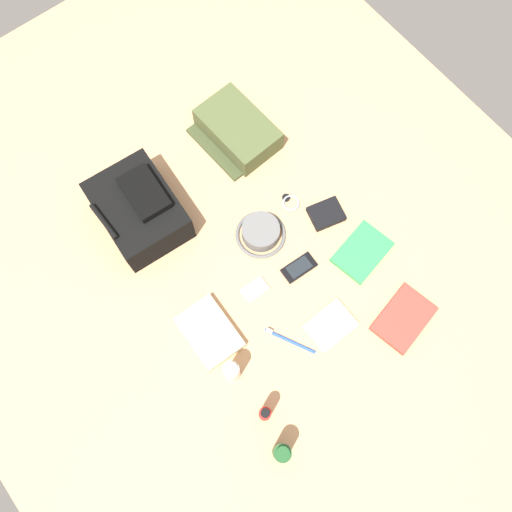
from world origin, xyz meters
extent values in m
cube|color=tan|center=(0.00, 0.00, -0.01)|extent=(2.64, 2.02, 0.02)
cube|color=black|center=(0.36, 0.21, 0.07)|extent=(0.33, 0.26, 0.14)
cube|color=black|center=(0.36, 0.17, 0.15)|extent=(0.18, 0.12, 0.03)
cylinder|color=black|center=(0.36, 0.32, 0.15)|extent=(0.14, 0.02, 0.02)
cube|color=#47512D|center=(0.41, -0.24, 0.05)|extent=(0.29, 0.19, 0.09)
cube|color=#394124|center=(0.41, -0.14, 0.01)|extent=(0.27, 0.08, 0.01)
cylinder|color=#5F5F5F|center=(0.06, -0.07, 0.03)|extent=(0.13, 0.13, 0.05)
torus|color=#5F5F5F|center=(0.06, -0.07, 0.01)|extent=(0.17, 0.17, 0.01)
cylinder|color=#19471E|center=(-0.52, 0.32, 0.07)|extent=(0.05, 0.05, 0.13)
cylinder|color=#19471E|center=(-0.52, 0.32, 0.14)|extent=(0.04, 0.04, 0.01)
cylinder|color=red|center=(-0.40, 0.29, 0.07)|extent=(0.04, 0.04, 0.13)
cylinder|color=black|center=(-0.40, 0.29, 0.14)|extent=(0.03, 0.03, 0.01)
cylinder|color=white|center=(-0.25, 0.29, 0.07)|extent=(0.05, 0.05, 0.14)
cylinder|color=silver|center=(-0.25, 0.29, 0.15)|extent=(0.04, 0.04, 0.01)
cube|color=red|center=(-0.45, -0.25, 0.01)|extent=(0.17, 0.22, 0.02)
cube|color=white|center=(-0.45, -0.25, 0.01)|extent=(0.16, 0.21, 0.02)
cube|color=#2D934C|center=(-0.20, -0.29, 0.01)|extent=(0.16, 0.21, 0.02)
cube|color=white|center=(-0.20, -0.29, 0.01)|extent=(0.16, 0.20, 0.01)
cube|color=black|center=(-0.11, -0.09, 0.01)|extent=(0.06, 0.12, 0.01)
cube|color=black|center=(-0.11, -0.09, 0.01)|extent=(0.05, 0.08, 0.00)
cube|color=#B7B7BC|center=(-0.08, 0.07, 0.01)|extent=(0.05, 0.09, 0.01)
cylinder|color=silver|center=(-0.08, 0.05, 0.01)|extent=(0.03, 0.03, 0.00)
torus|color=#99999E|center=(0.08, -0.22, 0.01)|extent=(0.06, 0.06, 0.01)
cylinder|color=black|center=(0.11, -0.22, 0.01)|extent=(0.03, 0.03, 0.01)
cylinder|color=blue|center=(-0.28, 0.08, 0.01)|extent=(0.16, 0.09, 0.01)
cube|color=white|center=(-0.22, 0.12, 0.02)|extent=(0.02, 0.02, 0.01)
cube|color=black|center=(-0.02, -0.29, 0.01)|extent=(0.12, 0.13, 0.02)
cube|color=beige|center=(-0.32, -0.05, 0.01)|extent=(0.11, 0.15, 0.02)
cube|color=beige|center=(-0.10, 0.27, 0.02)|extent=(0.21, 0.15, 0.04)
camera|label=1|loc=(-0.43, 0.34, 1.69)|focal=37.56mm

